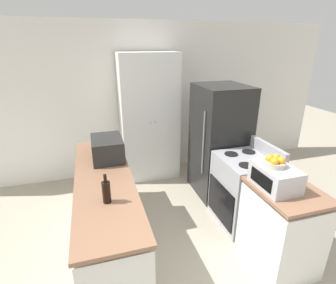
# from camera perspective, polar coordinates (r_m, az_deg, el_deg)

# --- Properties ---
(wall_back) EXTENTS (7.00, 0.06, 2.60)m
(wall_back) POSITION_cam_1_polar(r_m,az_deg,el_deg) (4.65, -5.11, 8.92)
(wall_back) COLOR white
(wall_back) RESTS_ON ground_plane
(counter_left) EXTENTS (0.60, 2.28, 0.91)m
(counter_left) POSITION_cam_1_polar(r_m,az_deg,el_deg) (3.16, -13.11, -14.96)
(counter_left) COLOR silver
(counter_left) RESTS_ON ground_plane
(counter_right) EXTENTS (0.60, 0.73, 0.91)m
(counter_right) POSITION_cam_1_polar(r_m,az_deg,el_deg) (3.12, 23.30, -16.86)
(counter_right) COLOR silver
(counter_right) RESTS_ON ground_plane
(pantry_cabinet) EXTENTS (0.95, 0.51, 2.12)m
(pantry_cabinet) POSITION_cam_1_polar(r_m,az_deg,el_deg) (4.44, -4.11, 5.18)
(pantry_cabinet) COLOR white
(pantry_cabinet) RESTS_ON ground_plane
(stove) EXTENTS (0.66, 0.72, 1.07)m
(stove) POSITION_cam_1_polar(r_m,az_deg,el_deg) (3.60, 16.15, -9.99)
(stove) COLOR #9E9EA3
(stove) RESTS_ON ground_plane
(refrigerator) EXTENTS (0.72, 0.80, 1.70)m
(refrigerator) POSITION_cam_1_polar(r_m,az_deg,el_deg) (4.06, 11.06, 0.15)
(refrigerator) COLOR black
(refrigerator) RESTS_ON ground_plane
(microwave) EXTENTS (0.37, 0.51, 0.27)m
(microwave) POSITION_cam_1_polar(r_m,az_deg,el_deg) (3.28, -13.05, -1.37)
(microwave) COLOR black
(microwave) RESTS_ON counter_left
(wine_bottle) EXTENTS (0.08, 0.08, 0.28)m
(wine_bottle) POSITION_cam_1_polar(r_m,az_deg,el_deg) (2.43, -13.27, -10.46)
(wine_bottle) COLOR black
(wine_bottle) RESTS_ON counter_left
(toaster_oven) EXTENTS (0.33, 0.46, 0.23)m
(toaster_oven) POSITION_cam_1_polar(r_m,az_deg,el_deg) (2.80, 22.29, -7.07)
(toaster_oven) COLOR #B2B2B7
(toaster_oven) RESTS_ON counter_right
(fruit_bowl) EXTENTS (0.20, 0.20, 0.11)m
(fruit_bowl) POSITION_cam_1_polar(r_m,az_deg,el_deg) (2.73, 22.27, -3.99)
(fruit_bowl) COLOR #B2A893
(fruit_bowl) RESTS_ON toaster_oven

